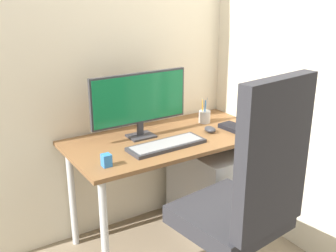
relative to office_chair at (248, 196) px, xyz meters
The scene contains 12 objects.
ground_plane 0.98m from the office_chair, 88.86° to the left, with size 8.00×8.00×0.00m, color gray.
wall_back 1.32m from the office_chair, 89.22° to the left, with size 2.52×0.04×2.80m, color beige.
wall_side_right 1.15m from the office_chair, 39.46° to the left, with size 0.04×1.90×2.80m, color beige.
desk 0.74m from the office_chair, 88.86° to the left, with size 1.26×0.63×0.71m.
office_chair is the anchor object (origin of this frame).
filing_cabinet 0.87m from the office_chair, 61.21° to the left, with size 0.47×0.56×0.58m.
monitor 0.90m from the office_chair, 98.56° to the left, with size 0.64×0.13×0.40m.
keyboard 0.62m from the office_chair, 97.31° to the left, with size 0.48×0.17×0.02m.
mouse 0.73m from the office_chair, 66.58° to the left, with size 0.06×0.09×0.04m, color #333338.
pen_holder 0.93m from the office_chair, 65.89° to the left, with size 0.08×0.08×0.17m.
notebook 0.77m from the office_chair, 54.20° to the left, with size 0.11×0.19×0.03m, color black.
desk_clamp_accessory 0.74m from the office_chair, 131.71° to the left, with size 0.05×0.05×0.07m, color #337FD8.
Camera 1 is at (-1.28, -2.01, 1.62)m, focal length 43.99 mm.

